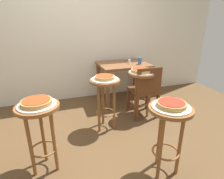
{
  "coord_description": "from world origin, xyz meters",
  "views": [
    {
      "loc": [
        -0.49,
        -1.99,
        1.52
      ],
      "look_at": [
        0.22,
        0.11,
        0.68
      ],
      "focal_mm": 29.76,
      "sensor_mm": 36.0,
      "label": 1
    }
  ],
  "objects_px": {
    "serving_plate_middle": "(37,105)",
    "serving_plate_leftside": "(105,79)",
    "stool_middle": "(40,123)",
    "condiment_shaker": "(129,62)",
    "serving_plate_rear": "(142,72)",
    "cup_near_edge": "(140,61)",
    "pizza_foreground": "(171,104)",
    "stool_rear": "(141,84)",
    "pizza_middle": "(37,102)",
    "dining_table": "(123,70)",
    "serving_plate_foreground": "(171,107)",
    "wooden_chair": "(145,90)",
    "pizza_rear": "(142,70)",
    "stool_foreground": "(169,125)",
    "stool_leftside": "(105,93)",
    "pizza_leftside": "(105,77)"
  },
  "relations": [
    {
      "from": "pizza_middle",
      "to": "cup_near_edge",
      "type": "relative_size",
      "value": 2.27
    },
    {
      "from": "stool_middle",
      "to": "pizza_middle",
      "type": "distance_m",
      "value": 0.23
    },
    {
      "from": "pizza_leftside",
      "to": "stool_rear",
      "type": "height_order",
      "value": "pizza_leftside"
    },
    {
      "from": "stool_middle",
      "to": "serving_plate_rear",
      "type": "xyz_separation_m",
      "value": [
        1.47,
        0.73,
        0.2
      ]
    },
    {
      "from": "pizza_foreground",
      "to": "stool_rear",
      "type": "distance_m",
      "value": 1.23
    },
    {
      "from": "stool_foreground",
      "to": "pizza_leftside",
      "type": "height_order",
      "value": "pizza_leftside"
    },
    {
      "from": "serving_plate_leftside",
      "to": "stool_rear",
      "type": "relative_size",
      "value": 0.49
    },
    {
      "from": "pizza_middle",
      "to": "dining_table",
      "type": "distance_m",
      "value": 2.06
    },
    {
      "from": "stool_middle",
      "to": "serving_plate_middle",
      "type": "distance_m",
      "value": 0.2
    },
    {
      "from": "serving_plate_leftside",
      "to": "serving_plate_rear",
      "type": "bearing_deg",
      "value": 14.18
    },
    {
      "from": "serving_plate_rear",
      "to": "dining_table",
      "type": "distance_m",
      "value": 0.72
    },
    {
      "from": "pizza_rear",
      "to": "pizza_middle",
      "type": "bearing_deg",
      "value": -153.72
    },
    {
      "from": "pizza_foreground",
      "to": "pizza_rear",
      "type": "relative_size",
      "value": 0.85
    },
    {
      "from": "serving_plate_foreground",
      "to": "pizza_rear",
      "type": "xyz_separation_m",
      "value": [
        0.3,
        1.17,
        0.03
      ]
    },
    {
      "from": "serving_plate_middle",
      "to": "serving_plate_leftside",
      "type": "relative_size",
      "value": 0.96
    },
    {
      "from": "stool_middle",
      "to": "wooden_chair",
      "type": "bearing_deg",
      "value": 24.68
    },
    {
      "from": "pizza_foreground",
      "to": "pizza_rear",
      "type": "xyz_separation_m",
      "value": [
        0.3,
        1.17,
        0.0
      ]
    },
    {
      "from": "serving_plate_leftside",
      "to": "condiment_shaker",
      "type": "height_order",
      "value": "condiment_shaker"
    },
    {
      "from": "stool_leftside",
      "to": "serving_plate_middle",
      "type": "bearing_deg",
      "value": -145.95
    },
    {
      "from": "stool_leftside",
      "to": "pizza_leftside",
      "type": "relative_size",
      "value": 2.83
    },
    {
      "from": "stool_foreground",
      "to": "serving_plate_leftside",
      "type": "height_order",
      "value": "serving_plate_leftside"
    },
    {
      "from": "pizza_leftside",
      "to": "condiment_shaker",
      "type": "bearing_deg",
      "value": 48.35
    },
    {
      "from": "serving_plate_leftside",
      "to": "serving_plate_middle",
      "type": "bearing_deg",
      "value": -145.95
    },
    {
      "from": "serving_plate_foreground",
      "to": "pizza_middle",
      "type": "bearing_deg",
      "value": 159.39
    },
    {
      "from": "serving_plate_foreground",
      "to": "serving_plate_leftside",
      "type": "bearing_deg",
      "value": 108.53
    },
    {
      "from": "pizza_foreground",
      "to": "serving_plate_leftside",
      "type": "bearing_deg",
      "value": 108.53
    },
    {
      "from": "pizza_foreground",
      "to": "wooden_chair",
      "type": "xyz_separation_m",
      "value": [
        0.37,
        1.15,
        -0.32
      ]
    },
    {
      "from": "serving_plate_foreground",
      "to": "stool_rear",
      "type": "relative_size",
      "value": 0.47
    },
    {
      "from": "stool_foreground",
      "to": "dining_table",
      "type": "distance_m",
      "value": 1.9
    },
    {
      "from": "stool_rear",
      "to": "cup_near_edge",
      "type": "height_order",
      "value": "cup_near_edge"
    },
    {
      "from": "pizza_middle",
      "to": "cup_near_edge",
      "type": "height_order",
      "value": "cup_near_edge"
    },
    {
      "from": "cup_near_edge",
      "to": "condiment_shaker",
      "type": "bearing_deg",
      "value": 152.71
    },
    {
      "from": "serving_plate_rear",
      "to": "cup_near_edge",
      "type": "height_order",
      "value": "cup_near_edge"
    },
    {
      "from": "cup_near_edge",
      "to": "serving_plate_rear",
      "type": "bearing_deg",
      "value": -113.86
    },
    {
      "from": "stool_foreground",
      "to": "serving_plate_middle",
      "type": "xyz_separation_m",
      "value": [
        -1.18,
        0.44,
        0.2
      ]
    },
    {
      "from": "stool_middle",
      "to": "condiment_shaker",
      "type": "bearing_deg",
      "value": 41.39
    },
    {
      "from": "stool_middle",
      "to": "serving_plate_middle",
      "type": "xyz_separation_m",
      "value": [
        -0.0,
        0.0,
        0.2
      ]
    },
    {
      "from": "stool_leftside",
      "to": "serving_plate_rear",
      "type": "relative_size",
      "value": 1.96
    },
    {
      "from": "serving_plate_leftside",
      "to": "dining_table",
      "type": "xyz_separation_m",
      "value": [
        0.62,
        0.87,
        -0.14
      ]
    },
    {
      "from": "pizza_leftside",
      "to": "condiment_shaker",
      "type": "xyz_separation_m",
      "value": [
        0.71,
        0.8,
        -0.0
      ]
    },
    {
      "from": "pizza_middle",
      "to": "pizza_leftside",
      "type": "height_order",
      "value": "same"
    },
    {
      "from": "serving_plate_middle",
      "to": "serving_plate_leftside",
      "type": "bearing_deg",
      "value": 34.05
    },
    {
      "from": "pizza_middle",
      "to": "serving_plate_rear",
      "type": "bearing_deg",
      "value": 26.28
    },
    {
      "from": "stool_foreground",
      "to": "condiment_shaker",
      "type": "relative_size",
      "value": 9.42
    },
    {
      "from": "pizza_foreground",
      "to": "condiment_shaker",
      "type": "relative_size",
      "value": 3.4
    },
    {
      "from": "pizza_foreground",
      "to": "serving_plate_rear",
      "type": "xyz_separation_m",
      "value": [
        0.3,
        1.17,
        -0.03
      ]
    },
    {
      "from": "stool_foreground",
      "to": "stool_leftside",
      "type": "distance_m",
      "value": 1.07
    },
    {
      "from": "serving_plate_rear",
      "to": "cup_near_edge",
      "type": "xyz_separation_m",
      "value": [
        0.24,
        0.55,
        0.05
      ]
    },
    {
      "from": "serving_plate_middle",
      "to": "condiment_shaker",
      "type": "relative_size",
      "value": 4.47
    },
    {
      "from": "stool_leftside",
      "to": "wooden_chair",
      "type": "height_order",
      "value": "wooden_chair"
    }
  ]
}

